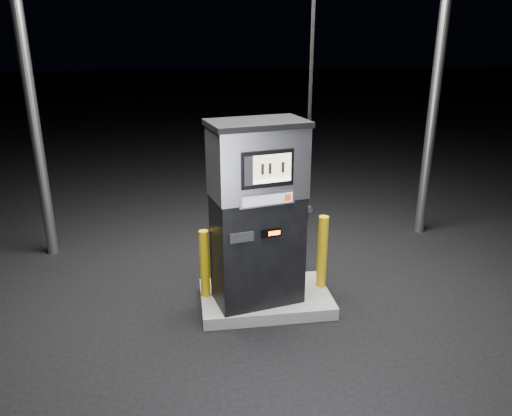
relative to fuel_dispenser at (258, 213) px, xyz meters
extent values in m
plane|color=black|center=(0.11, 0.10, -1.27)|extent=(80.00, 80.00, 0.00)
cube|color=slate|center=(0.11, 0.10, -1.19)|extent=(1.60, 1.00, 0.15)
cylinder|color=gray|center=(-2.89, 2.10, 0.98)|extent=(0.16, 0.16, 4.50)
cylinder|color=gray|center=(3.11, 2.10, 0.98)|extent=(0.16, 0.16, 4.50)
cube|color=black|center=(-0.01, 0.00, -0.46)|extent=(1.11, 0.78, 1.32)
cube|color=#B0B0B7|center=(-0.01, 0.00, 0.60)|extent=(1.13, 0.80, 0.79)
cube|color=black|center=(-0.01, 0.00, 1.03)|extent=(1.18, 0.85, 0.06)
cube|color=black|center=(0.06, -0.30, 0.60)|extent=(0.59, 0.15, 0.40)
cube|color=#C3BD8D|center=(0.11, -0.30, 0.63)|extent=(0.43, 0.09, 0.25)
cube|color=white|center=(0.11, -0.31, 0.47)|extent=(0.43, 0.09, 0.05)
cube|color=#B0B0B7|center=(0.06, -0.30, 0.26)|extent=(0.63, 0.16, 0.15)
cube|color=#95989C|center=(0.06, -0.32, 0.26)|extent=(0.57, 0.13, 0.11)
cube|color=#A62C0B|center=(0.29, -0.27, 0.26)|extent=(0.07, 0.02, 0.07)
cube|color=black|center=(0.11, -0.28, -0.15)|extent=(0.23, 0.07, 0.10)
cube|color=#FF4B0C|center=(0.14, -0.29, -0.15)|extent=(0.14, 0.03, 0.05)
cube|color=black|center=(-0.23, -0.36, -0.15)|extent=(0.27, 0.08, 0.11)
cube|color=black|center=(0.54, 0.12, -0.01)|extent=(0.14, 0.21, 0.26)
cylinder|color=gray|center=(0.60, 0.13, -0.01)|extent=(0.12, 0.24, 0.07)
cylinder|color=black|center=(0.59, 0.07, 1.76)|extent=(0.05, 0.05, 3.28)
cylinder|color=gold|center=(-0.63, 0.17, -0.69)|extent=(0.15, 0.15, 0.86)
cylinder|color=gold|center=(0.85, 0.21, -0.65)|extent=(0.13, 0.13, 0.94)
camera|label=1|loc=(-0.81, -5.33, 1.98)|focal=35.00mm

